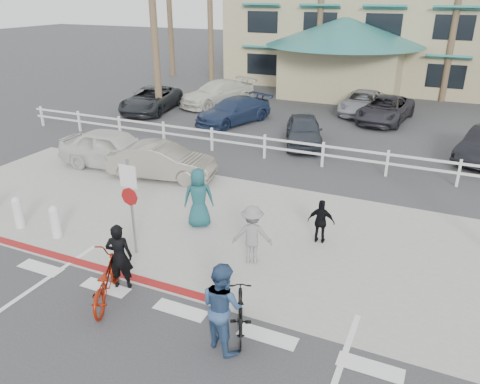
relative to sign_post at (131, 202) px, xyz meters
The scene contains 25 objects.
ground 3.50m from the sign_post, 43.73° to the right, with size 140.00×140.00×0.00m, color #333335.
sidewalk_plaza 3.56m from the sign_post, 45.00° to the left, with size 22.00×7.00×0.01m, color gray.
cross_street 6.86m from the sign_post, 69.94° to the left, with size 40.00×5.00×0.01m, color #333335.
parking_lot 16.03m from the sign_post, 81.72° to the left, with size 50.00×16.00×0.01m, color #333335.
curb_red 1.89m from the sign_post, 124.99° to the right, with size 7.00×0.25×0.02m, color maroon.
rail_fence 8.81m from the sign_post, 71.36° to the left, with size 29.40×0.16×1.00m, color silver, non-canonical shape.
building 29.42m from the sign_post, 81.51° to the left, with size 28.00×16.00×11.30m, color tan, non-canonical shape.
sign_post is the anchor object (origin of this frame).
bollard_0 2.69m from the sign_post, behind, with size 0.26×0.26×0.95m, color silver, non-canonical shape.
bollard_1 4.03m from the sign_post, behind, with size 0.26×0.26×0.95m, color silver, non-canonical shape.
bike_red 2.21m from the sign_post, 71.51° to the right, with size 0.70×2.00×1.05m, color maroon.
rider_red 1.66m from the sign_post, 65.61° to the right, with size 0.59×0.39×1.61m, color black.
bike_black 4.21m from the sign_post, 24.06° to the right, with size 0.44×1.57×0.94m, color black.
rider_black 4.22m from the sign_post, 31.01° to the right, with size 0.88×0.69×1.82m, color navy.
pedestrian_a 3.12m from the sign_post, 16.06° to the left, with size 1.00×0.57×1.54m, color slate.
pedestrian_child 4.98m from the sign_post, 31.00° to the left, with size 0.73×0.30×1.24m, color black.
pedestrian_b 2.25m from the sign_post, 69.63° to the left, with size 0.85×0.56×1.75m, color #184B52.
car_white_sedan 5.37m from the sign_post, 115.58° to the left, with size 1.34×3.85×1.27m, color gray.
car_red_compact 6.81m from the sign_post, 132.34° to the left, with size 1.73×4.31×1.47m, color silver.
lot_car_0 15.65m from the sign_post, 122.77° to the left, with size 2.21×4.79×1.33m, color black.
lot_car_1 13.21m from the sign_post, 104.00° to the left, with size 1.79×4.39×1.27m, color #1F2E4E.
lot_car_2 10.87m from the sign_post, 83.82° to the left, with size 1.52×3.77×1.28m, color #2A3039.
lot_car_4 17.04m from the sign_post, 109.72° to the left, with size 1.99×4.89×1.42m, color silver.
lot_car_5 16.77m from the sign_post, 76.79° to the left, with size 2.12×4.60×1.28m, color #2B2A31.
lot_car_6 17.74m from the sign_post, 82.10° to the left, with size 2.03×4.40×1.22m, color #9B9DA5.
Camera 1 is at (4.54, -6.31, 6.31)m, focal length 35.00 mm.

